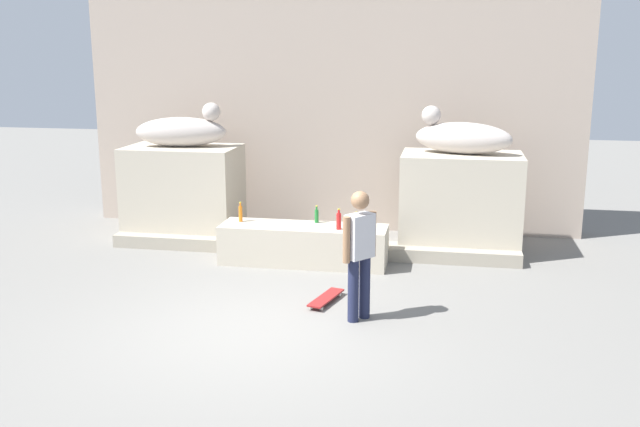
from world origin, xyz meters
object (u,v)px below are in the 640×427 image
bottle_brown (356,222)px  bottle_orange (241,213)px  bottle_green (317,216)px  statue_reclining_left (183,131)px  bottle_red (339,221)px  skater (360,250)px  statue_reclining_right (461,137)px  skateboard (326,298)px

bottle_brown → bottle_orange: bottle_orange is taller
bottle_brown → bottle_green: bearing=154.3°
statue_reclining_left → bottle_brown: (3.26, -1.29, -1.21)m
bottle_brown → bottle_red: size_ratio=0.85×
bottle_brown → skater: bearing=-81.4°
statue_reclining_left → bottle_brown: statue_reclining_left is taller
skater → bottle_red: size_ratio=5.08×
statue_reclining_left → statue_reclining_right: 4.82m
bottle_red → bottle_brown: bearing=8.8°
statue_reclining_right → skater: (-1.23, -3.45, -1.03)m
statue_reclining_right → bottle_green: statue_reclining_right is taller
bottle_brown → skateboard: bearing=-96.6°
bottle_red → bottle_green: bearing=138.5°
bottle_green → bottle_brown: 0.76m
bottle_green → bottle_orange: size_ratio=0.87×
bottle_orange → skateboard: bearing=-46.3°
statue_reclining_right → bottle_red: (-1.83, -1.33, -1.19)m
statue_reclining_right → skater: bearing=83.0°
skateboard → statue_reclining_left: bearing=61.3°
bottle_green → bottle_red: (0.42, -0.37, 0.02)m
skater → bottle_red: 2.21m
statue_reclining_left → bottle_orange: statue_reclining_left is taller
skater → bottle_brown: 2.19m
statue_reclining_right → bottle_brown: statue_reclining_right is taller
statue_reclining_left → bottle_orange: bearing=-48.4°
bottle_brown → bottle_orange: size_ratio=0.86×
statue_reclining_left → bottle_green: bearing=-29.4°
statue_reclining_right → bottle_green: bearing=35.8°
statue_reclining_left → statue_reclining_right: (4.82, 0.00, 0.00)m
statue_reclining_left → statue_reclining_right: bearing=-9.0°
skater → bottle_brown: skater is taller
statue_reclining_right → bottle_green: (-2.24, -0.96, -1.21)m
statue_reclining_right → skater: size_ratio=1.01×
skateboard → bottle_brown: bearing=8.1°
skateboard → bottle_green: size_ratio=2.93×
bottle_brown → statue_reclining_right: bearing=39.5°
bottle_red → bottle_orange: 1.66m
statue_reclining_left → bottle_red: bearing=-32.9°
skateboard → bottle_green: bearing=28.9°
skater → statue_reclining_right: bearing=19.2°
skateboard → bottle_orange: (-1.72, 1.80, 0.70)m
bottle_red → bottle_orange: (-1.65, 0.22, -0.00)m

